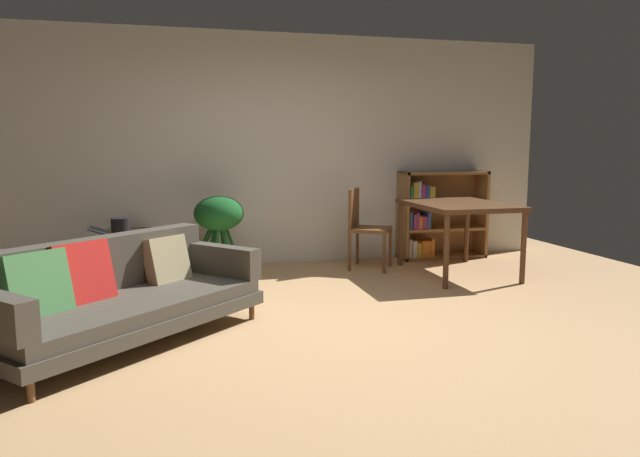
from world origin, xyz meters
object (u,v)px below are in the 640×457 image
at_px(open_laptop, 114,233).
at_px(potted_floor_plant, 219,224).
at_px(bookshelf, 435,216).
at_px(dining_table, 459,210).
at_px(media_console, 127,260).
at_px(dining_chair_near, 364,224).
at_px(fabric_couch, 115,294).
at_px(desk_speaker, 121,229).

height_order(open_laptop, potted_floor_plant, potted_floor_plant).
bearing_deg(potted_floor_plant, bookshelf, 8.17).
relative_size(open_laptop, dining_table, 0.34).
distance_m(media_console, bookshelf, 3.72).
bearing_deg(media_console, potted_floor_plant, 10.25).
height_order(open_laptop, dining_chair_near, dining_chair_near).
bearing_deg(open_laptop, dining_chair_near, 1.41).
bearing_deg(media_console, fabric_couch, -88.81).
bearing_deg(fabric_couch, open_laptop, 94.77).
distance_m(potted_floor_plant, bookshelf, 2.75).
distance_m(media_console, potted_floor_plant, 1.02).
xyz_separation_m(fabric_couch, media_console, (-0.04, 1.83, -0.10)).
height_order(potted_floor_plant, dining_table, potted_floor_plant).
distance_m(dining_table, dining_chair_near, 1.07).
xyz_separation_m(potted_floor_plant, dining_table, (2.54, -0.57, 0.15)).
relative_size(dining_table, dining_chair_near, 1.40).
distance_m(open_laptop, dining_table, 3.65).
height_order(fabric_couch, media_console, fabric_couch).
height_order(media_console, dining_chair_near, dining_chair_near).
bearing_deg(media_console, bookshelf, 8.71).
relative_size(dining_chair_near, bookshelf, 0.83).
xyz_separation_m(desk_speaker, potted_floor_plant, (0.98, 0.41, -0.04)).
distance_m(fabric_couch, dining_table, 3.75).
xyz_separation_m(fabric_couch, dining_table, (3.45, 1.43, 0.36)).
xyz_separation_m(potted_floor_plant, dining_chair_near, (1.64, -0.03, -0.05)).
height_order(potted_floor_plant, dining_chair_near, dining_chair_near).
bearing_deg(media_console, desk_speaker, -96.32).
relative_size(fabric_couch, bookshelf, 1.89).
bearing_deg(desk_speaker, open_laptop, 106.93).
bearing_deg(dining_table, bookshelf, 79.44).
bearing_deg(potted_floor_plant, open_laptop, -174.79).
bearing_deg(open_laptop, dining_table, -7.47).
bearing_deg(bookshelf, media_console, -171.29).
bearing_deg(open_laptop, potted_floor_plant, 5.21).
xyz_separation_m(media_console, potted_floor_plant, (0.95, 0.17, 0.32)).
height_order(fabric_couch, potted_floor_plant, potted_floor_plant).
height_order(desk_speaker, dining_table, dining_table).
bearing_deg(dining_chair_near, bookshelf, 21.34).
distance_m(open_laptop, potted_floor_plant, 1.08).
relative_size(potted_floor_plant, dining_chair_near, 0.95).
relative_size(desk_speaker, bookshelf, 0.19).
bearing_deg(fabric_couch, desk_speaker, 92.31).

